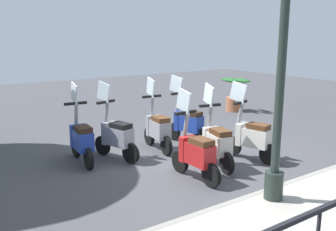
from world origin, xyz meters
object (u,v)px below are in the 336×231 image
lamp_post_near (282,58)px  potted_palm (235,97)px  scooter_near_0 (251,137)px  scooter_far_2 (116,136)px  scooter_near_1 (216,142)px  scooter_far_1 (158,128)px  scooter_far_0 (187,123)px  scooter_far_3 (81,139)px  scooter_near_2 (195,153)px

lamp_post_near → potted_palm: 7.19m
scooter_near_0 → scooter_far_2: bearing=40.2°
scooter_near_1 → scooter_far_1: size_ratio=1.00×
scooter_far_1 → scooter_far_2: bearing=98.7°
scooter_far_0 → scooter_far_2: (-0.08, 1.83, 0.00)m
scooter_near_0 → scooter_near_1: 0.83m
lamp_post_near → potted_palm: lamp_post_near is taller
lamp_post_near → scooter_far_3: bearing=24.0°
scooter_far_1 → scooter_far_2: size_ratio=1.00×
potted_palm → scooter_near_1: bearing=131.8°
scooter_far_0 → scooter_far_2: same height
scooter_near_0 → scooter_far_0: bearing=-2.8°
scooter_far_1 → scooter_far_2: (-0.03, 1.00, 0.00)m
scooter_near_0 → scooter_far_3: bearing=44.5°
scooter_far_1 → scooter_far_0: bearing=-79.7°
scooter_near_0 → scooter_far_3: (1.74, 2.81, 0.00)m
scooter_far_2 → scooter_far_0: bearing=-102.8°
scooter_far_1 → scooter_near_1: bearing=-160.9°
lamp_post_near → scooter_far_2: (3.22, 0.85, -1.66)m
scooter_far_0 → scooter_far_1: bearing=79.4°
potted_palm → scooter_near_2: scooter_near_2 is taller
potted_palm → scooter_far_1: size_ratio=0.69×
scooter_near_2 → scooter_far_3: (1.90, 1.27, 0.00)m
scooter_near_0 → scooter_near_1: same height
scooter_near_2 → scooter_far_0: 2.19m
potted_palm → scooter_far_0: 4.07m
scooter_near_0 → scooter_far_2: 2.66m
potted_palm → scooter_near_2: bearing=129.3°
scooter_near_1 → scooter_far_1: bearing=24.9°
potted_palm → scooter_far_1: 4.82m
scooter_near_2 → scooter_far_1: bearing=-13.5°
scooter_far_1 → scooter_far_2: 1.00m
potted_palm → scooter_far_2: bearing=111.7°
scooter_far_0 → scooter_far_2: bearing=78.5°
scooter_far_0 → scooter_far_1: (-0.05, 0.83, 0.00)m
lamp_post_near → scooter_near_2: (1.48, 0.23, -1.66)m
lamp_post_near → scooter_far_1: lamp_post_near is taller
scooter_far_2 → scooter_far_1: bearing=-103.5°
scooter_near_2 → scooter_far_1: same height
scooter_far_0 → scooter_far_3: (0.09, 2.49, 0.00)m
scooter_near_1 → scooter_far_0: 1.63m
scooter_near_2 → scooter_far_1: (1.77, -0.38, 0.00)m
scooter_near_0 → scooter_near_2: bearing=82.5°
lamp_post_near → potted_palm: bearing=-40.0°
scooter_far_0 → scooter_near_2: bearing=132.2°
scooter_near_1 → scooter_far_1: same height
scooter_far_0 → scooter_far_3: bearing=74.0°
lamp_post_near → scooter_near_2: bearing=9.0°
lamp_post_near → scooter_near_2: size_ratio=2.91×
scooter_near_1 → scooter_far_2: bearing=54.8°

